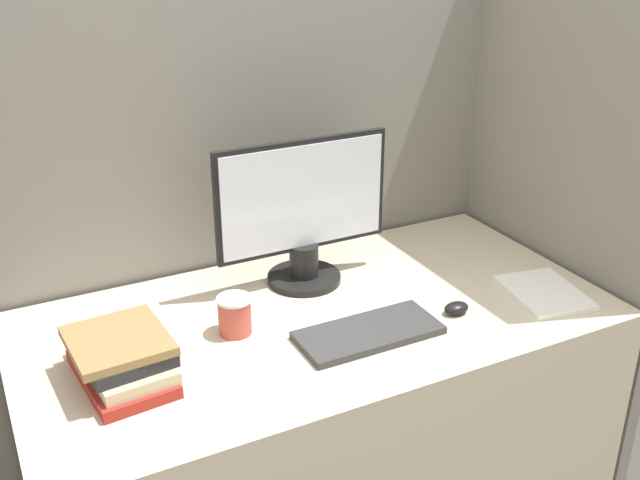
{
  "coord_description": "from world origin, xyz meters",
  "views": [
    {
      "loc": [
        -0.79,
        -1.16,
        1.78
      ],
      "look_at": [
        0.03,
        0.44,
        0.96
      ],
      "focal_mm": 42.0,
      "sensor_mm": 36.0,
      "label": 1
    }
  ],
  "objects": [
    {
      "name": "mouse",
      "position": [
        0.33,
        0.24,
        0.78
      ],
      "size": [
        0.07,
        0.05,
        0.03
      ],
      "color": "black",
      "rests_on": "desk"
    },
    {
      "name": "coffee_cup",
      "position": [
        -0.23,
        0.42,
        0.82
      ],
      "size": [
        0.09,
        0.09,
        0.1
      ],
      "color": "#BF4C3F",
      "rests_on": "desk"
    },
    {
      "name": "paper_pile",
      "position": [
        0.62,
        0.21,
        0.77
      ],
      "size": [
        0.23,
        0.28,
        0.01
      ],
      "color": "white",
      "rests_on": "desk"
    },
    {
      "name": "book_stack",
      "position": [
        -0.54,
        0.35,
        0.82
      ],
      "size": [
        0.23,
        0.32,
        0.11
      ],
      "color": "maroon",
      "rests_on": "desk"
    },
    {
      "name": "cubicle_panel_rear",
      "position": [
        0.0,
        0.84,
        0.9
      ],
      "size": [
        1.98,
        0.04,
        1.8
      ],
      "color": "gray",
      "rests_on": "ground_plane"
    },
    {
      "name": "desk",
      "position": [
        0.0,
        0.4,
        0.38
      ],
      "size": [
        1.58,
        0.81,
        0.77
      ],
      "color": "beige",
      "rests_on": "ground_plane"
    },
    {
      "name": "keyboard",
      "position": [
        0.07,
        0.25,
        0.78
      ],
      "size": [
        0.37,
        0.16,
        0.02
      ],
      "color": "#333333",
      "rests_on": "desk"
    },
    {
      "name": "cubicle_panel_right",
      "position": [
        0.83,
        0.43,
        0.9
      ],
      "size": [
        0.04,
        0.87,
        1.8
      ],
      "color": "gray",
      "rests_on": "ground_plane"
    },
    {
      "name": "monitor",
      "position": [
        0.05,
        0.6,
        0.96
      ],
      "size": [
        0.52,
        0.21,
        0.43
      ],
      "color": "black",
      "rests_on": "desk"
    }
  ]
}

